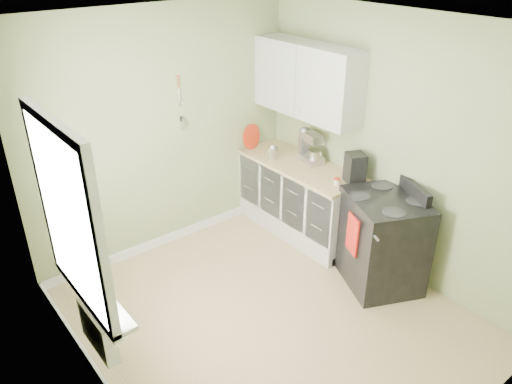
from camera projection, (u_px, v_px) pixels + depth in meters
floor at (270, 319)px, 4.79m from camera, size 3.20×3.60×0.02m
ceiling at (275, 24)px, 3.55m from camera, size 3.20×3.60×0.02m
wall_back at (165, 133)px, 5.43m from camera, size 3.20×0.02×2.70m
wall_left at (86, 264)px, 3.28m from camera, size 0.02×3.60×2.70m
wall_right at (393, 148)px, 5.06m from camera, size 0.02×3.60×2.70m
base_cabinets at (300, 200)px, 6.00m from camera, size 0.60×1.60×0.87m
countertop at (301, 165)px, 5.79m from camera, size 0.64×1.60×0.04m
upper_cabinets at (307, 80)px, 5.49m from camera, size 0.35×1.40×0.80m
window at (68, 218)px, 3.41m from camera, size 0.06×1.14×1.44m
window_sill at (93, 292)px, 3.76m from camera, size 0.18×1.14×0.04m
radiator at (98, 330)px, 3.86m from camera, size 0.12×0.50×0.35m
wall_utensils at (181, 111)px, 5.42m from camera, size 0.02×0.14×0.58m
stove at (382, 240)px, 5.09m from camera, size 1.00×1.01×1.11m
stand_mixer at (310, 148)px, 5.77m from camera, size 0.25×0.35×0.40m
kettle at (272, 152)px, 5.88m from camera, size 0.17×0.10×0.18m
coffee_maker at (355, 169)px, 5.29m from camera, size 0.25×0.26×0.32m
red_tray at (252, 137)px, 6.12m from camera, size 0.32×0.13×0.32m
jar at (337, 181)px, 5.28m from camera, size 0.07×0.07×0.08m
plant_a at (106, 292)px, 3.50m from camera, size 0.18×0.18×0.28m
plant_b at (92, 275)px, 3.67m from camera, size 0.19×0.20×0.29m
plant_c at (76, 255)px, 3.88m from camera, size 0.24×0.24×0.32m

